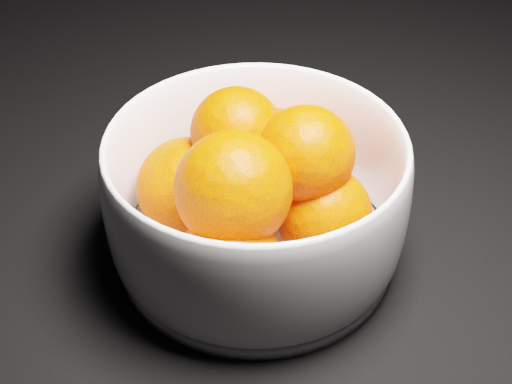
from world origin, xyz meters
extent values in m
cylinder|color=white|center=(-0.25, 0.13, 0.01)|extent=(0.20, 0.20, 0.01)
sphere|color=#FF4100|center=(-0.23, 0.18, 0.05)|extent=(0.08, 0.08, 0.08)
sphere|color=#FF4100|center=(-0.29, 0.16, 0.05)|extent=(0.08, 0.08, 0.08)
sphere|color=#FF4100|center=(-0.28, 0.08, 0.05)|extent=(0.07, 0.07, 0.07)
sphere|color=#FF4100|center=(-0.21, 0.11, 0.05)|extent=(0.07, 0.07, 0.07)
sphere|color=#FF4100|center=(-0.26, 0.16, 0.09)|extent=(0.07, 0.07, 0.07)
sphere|color=#FF4100|center=(-0.27, 0.10, 0.09)|extent=(0.08, 0.08, 0.08)
sphere|color=#FF4100|center=(-0.22, 0.13, 0.09)|extent=(0.07, 0.07, 0.07)
camera|label=1|loc=(-0.34, -0.25, 0.38)|focal=50.00mm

